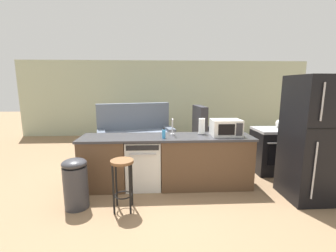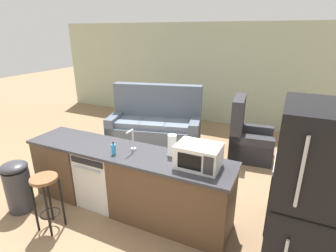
{
  "view_description": "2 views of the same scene",
  "coord_description": "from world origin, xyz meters",
  "px_view_note": "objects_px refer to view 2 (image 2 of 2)",
  "views": [
    {
      "loc": [
        -0.02,
        -3.75,
        1.75
      ],
      "look_at": [
        0.18,
        0.13,
        1.05
      ],
      "focal_mm": 24.0,
      "sensor_mm": 36.0,
      "label": 1
    },
    {
      "loc": [
        2.0,
        -2.59,
        2.39
      ],
      "look_at": [
        0.45,
        0.72,
        1.05
      ],
      "focal_mm": 28.0,
      "sensor_mm": 36.0,
      "label": 2
    }
  ],
  "objects_px": {
    "paper_towel_roll": "(172,146)",
    "kettle": "(326,158)",
    "trash_bin": "(18,186)",
    "armchair": "(246,140)",
    "bar_stool": "(46,192)",
    "dishwasher": "(103,176)",
    "couch": "(156,124)",
    "stove_range": "(303,199)",
    "microwave": "(198,156)",
    "refrigerator": "(315,222)",
    "soap_bottle": "(114,149)"
  },
  "relations": [
    {
      "from": "trash_bin",
      "to": "dishwasher",
      "type": "bearing_deg",
      "value": 35.07
    },
    {
      "from": "refrigerator",
      "to": "microwave",
      "type": "bearing_deg",
      "value": 155.0
    },
    {
      "from": "microwave",
      "to": "kettle",
      "type": "xyz_separation_m",
      "value": [
        1.34,
        0.68,
        -0.05
      ]
    },
    {
      "from": "couch",
      "to": "armchair",
      "type": "relative_size",
      "value": 1.8
    },
    {
      "from": "stove_range",
      "to": "refrigerator",
      "type": "xyz_separation_m",
      "value": [
        -0.0,
        -1.1,
        0.5
      ]
    },
    {
      "from": "soap_bottle",
      "to": "stove_range",
      "type": "bearing_deg",
      "value": 17.28
    },
    {
      "from": "dishwasher",
      "to": "couch",
      "type": "bearing_deg",
      "value": 98.85
    },
    {
      "from": "dishwasher",
      "to": "armchair",
      "type": "bearing_deg",
      "value": 55.92
    },
    {
      "from": "microwave",
      "to": "bar_stool",
      "type": "distance_m",
      "value": 1.91
    },
    {
      "from": "microwave",
      "to": "trash_bin",
      "type": "relative_size",
      "value": 0.68
    },
    {
      "from": "microwave",
      "to": "kettle",
      "type": "height_order",
      "value": "microwave"
    },
    {
      "from": "microwave",
      "to": "soap_bottle",
      "type": "xyz_separation_m",
      "value": [
        -1.08,
        -0.15,
        -0.07
      ]
    },
    {
      "from": "stove_range",
      "to": "kettle",
      "type": "relative_size",
      "value": 4.39
    },
    {
      "from": "soap_bottle",
      "to": "couch",
      "type": "bearing_deg",
      "value": 105.9
    },
    {
      "from": "soap_bottle",
      "to": "kettle",
      "type": "relative_size",
      "value": 0.86
    },
    {
      "from": "microwave",
      "to": "paper_towel_roll",
      "type": "relative_size",
      "value": 1.77
    },
    {
      "from": "refrigerator",
      "to": "trash_bin",
      "type": "xyz_separation_m",
      "value": [
        -3.54,
        -0.11,
        -0.58
      ]
    },
    {
      "from": "bar_stool",
      "to": "couch",
      "type": "relative_size",
      "value": 0.34
    },
    {
      "from": "stove_range",
      "to": "couch",
      "type": "relative_size",
      "value": 0.42
    },
    {
      "from": "refrigerator",
      "to": "microwave",
      "type": "height_order",
      "value": "refrigerator"
    },
    {
      "from": "stove_range",
      "to": "bar_stool",
      "type": "height_order",
      "value": "stove_range"
    },
    {
      "from": "dishwasher",
      "to": "refrigerator",
      "type": "distance_m",
      "value": 2.71
    },
    {
      "from": "dishwasher",
      "to": "bar_stool",
      "type": "xyz_separation_m",
      "value": [
        -0.26,
        -0.76,
        0.11
      ]
    },
    {
      "from": "kettle",
      "to": "armchair",
      "type": "distance_m",
      "value": 2.17
    },
    {
      "from": "paper_towel_roll",
      "to": "couch",
      "type": "distance_m",
      "value": 2.68
    },
    {
      "from": "refrigerator",
      "to": "bar_stool",
      "type": "distance_m",
      "value": 2.89
    },
    {
      "from": "bar_stool",
      "to": "microwave",
      "type": "bearing_deg",
      "value": 24.24
    },
    {
      "from": "couch",
      "to": "paper_towel_roll",
      "type": "bearing_deg",
      "value": -57.6
    },
    {
      "from": "armchair",
      "to": "bar_stool",
      "type": "bearing_deg",
      "value": -120.77
    },
    {
      "from": "trash_bin",
      "to": "couch",
      "type": "relative_size",
      "value": 0.34
    },
    {
      "from": "paper_towel_roll",
      "to": "soap_bottle",
      "type": "xyz_separation_m",
      "value": [
        -0.69,
        -0.29,
        -0.07
      ]
    },
    {
      "from": "stove_range",
      "to": "bar_stool",
      "type": "distance_m",
      "value": 3.14
    },
    {
      "from": "stove_range",
      "to": "paper_towel_roll",
      "type": "height_order",
      "value": "paper_towel_roll"
    },
    {
      "from": "microwave",
      "to": "kettle",
      "type": "bearing_deg",
      "value": 26.83
    },
    {
      "from": "trash_bin",
      "to": "armchair",
      "type": "height_order",
      "value": "armchair"
    },
    {
      "from": "dishwasher",
      "to": "refrigerator",
      "type": "relative_size",
      "value": 0.44
    },
    {
      "from": "dishwasher",
      "to": "armchair",
      "type": "relative_size",
      "value": 0.7
    },
    {
      "from": "paper_towel_roll",
      "to": "couch",
      "type": "height_order",
      "value": "couch"
    },
    {
      "from": "microwave",
      "to": "trash_bin",
      "type": "xyz_separation_m",
      "value": [
        -2.37,
        -0.66,
        -0.66
      ]
    },
    {
      "from": "paper_towel_roll",
      "to": "kettle",
      "type": "xyz_separation_m",
      "value": [
        1.74,
        0.54,
        -0.05
      ]
    },
    {
      "from": "stove_range",
      "to": "trash_bin",
      "type": "height_order",
      "value": "stove_range"
    },
    {
      "from": "paper_towel_roll",
      "to": "trash_bin",
      "type": "distance_m",
      "value": 2.23
    },
    {
      "from": "dishwasher",
      "to": "couch",
      "type": "distance_m",
      "value": 2.36
    },
    {
      "from": "refrigerator",
      "to": "paper_towel_roll",
      "type": "xyz_separation_m",
      "value": [
        -1.57,
        0.68,
        0.08
      ]
    },
    {
      "from": "stove_range",
      "to": "microwave",
      "type": "xyz_separation_m",
      "value": [
        -1.18,
        -0.55,
        0.59
      ]
    },
    {
      "from": "kettle",
      "to": "armchair",
      "type": "relative_size",
      "value": 0.17
    },
    {
      "from": "dishwasher",
      "to": "couch",
      "type": "xyz_separation_m",
      "value": [
        -0.36,
        2.33,
        -0.03
      ]
    },
    {
      "from": "refrigerator",
      "to": "soap_bottle",
      "type": "distance_m",
      "value": 2.29
    },
    {
      "from": "microwave",
      "to": "couch",
      "type": "height_order",
      "value": "couch"
    },
    {
      "from": "couch",
      "to": "bar_stool",
      "type": "bearing_deg",
      "value": -88.01
    }
  ]
}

